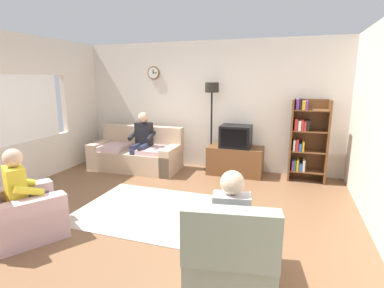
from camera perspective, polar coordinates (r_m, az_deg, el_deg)
The scene contains 13 objects.
ground_plane at distance 4.46m, azimuth -6.86°, elevation -13.25°, with size 12.00×12.00×0.00m, color brown.
back_wall_assembly at distance 6.55m, azimuth 2.94°, elevation 7.33°, with size 6.20×0.17×2.70m.
couch at distance 6.58m, azimuth -10.55°, elevation -2.01°, with size 1.91×0.91×0.90m.
tv_stand at distance 6.18m, azimuth 8.25°, elevation -3.12°, with size 1.10×0.56×0.57m.
tv at distance 6.04m, azimuth 8.36°, elevation 1.46°, with size 0.60×0.49×0.44m.
bookshelf at distance 6.05m, azimuth 20.87°, elevation 0.90°, with size 0.68×0.36×1.56m.
floor_lamp at distance 6.19m, azimuth 3.79°, elevation 7.95°, with size 0.28×0.28×1.85m.
armchair_near_window at distance 4.31m, azimuth -30.04°, elevation -11.61°, with size 1.14×1.17×0.90m.
armchair_near_bookshelf at distance 3.03m, azimuth 7.30°, elevation -20.30°, with size 0.94×1.00×0.90m.
area_rug at distance 4.57m, azimuth -7.15°, elevation -12.51°, with size 2.20×1.70×0.01m, color #AD9E8E.
person_on_couch at distance 6.31m, azimuth -9.55°, elevation 1.00°, with size 0.51×0.54×1.24m.
person_in_left_armchair at distance 4.21m, azimuth -29.30°, elevation -7.47°, with size 0.61×0.64×1.12m.
person_in_right_armchair at distance 2.95m, azimuth 7.52°, elevation -14.20°, with size 0.56×0.58×1.12m.
Camera 1 is at (1.77, -3.62, 1.91)m, focal length 27.94 mm.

